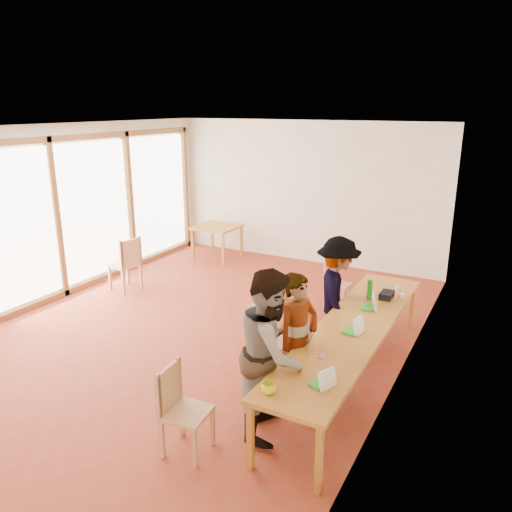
{
  "coord_description": "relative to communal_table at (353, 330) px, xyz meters",
  "views": [
    {
      "loc": [
        4.07,
        -5.78,
        3.3
      ],
      "look_at": [
        0.65,
        0.58,
        1.1
      ],
      "focal_mm": 35.0,
      "sensor_mm": 36.0,
      "label": 1
    }
  ],
  "objects": [
    {
      "name": "laptop_mid",
      "position": [
        0.08,
        -0.17,
        0.1
      ],
      "size": [
        0.23,
        0.26,
        0.2
      ],
      "rotation": [
        0.0,
        0.0,
        -0.13
      ],
      "color": "green",
      "rests_on": "communal_table"
    },
    {
      "name": "green_bottle",
      "position": [
        -0.07,
        0.93,
        0.19
      ],
      "size": [
        0.07,
        0.07,
        0.28
      ],
      "primitive_type": "cylinder",
      "color": "#14821B",
      "rests_on": "communal_table"
    },
    {
      "name": "side_table",
      "position": [
        -4.23,
        3.6,
        -0.03
      ],
      "size": [
        0.9,
        0.9,
        0.75
      ],
      "rotation": [
        0.0,
        0.0,
        -0.02
      ],
      "color": "orange",
      "rests_on": "ground"
    },
    {
      "name": "window_wall",
      "position": [
        -5.46,
        0.4,
        0.8
      ],
      "size": [
        0.1,
        8.0,
        3.0
      ],
      "primitive_type": "cube",
      "color": "white",
      "rests_on": "ground"
    },
    {
      "name": "pink_phone",
      "position": [
        -0.05,
        -0.89,
        0.05
      ],
      "size": [
        0.05,
        0.1,
        0.01
      ],
      "primitive_type": "cube",
      "color": "#F448A1",
      "rests_on": "communal_table"
    },
    {
      "name": "chair_empty",
      "position": [
        -1.04,
        2.25,
        -0.21
      ],
      "size": [
        0.41,
        0.41,
        0.43
      ],
      "rotation": [
        0.0,
        0.0,
        -0.08
      ],
      "color": "tan",
      "rests_on": "ground"
    },
    {
      "name": "person_near",
      "position": [
        -0.4,
        -0.73,
        0.08
      ],
      "size": [
        0.55,
        0.67,
        1.57
      ],
      "primitive_type": "imported",
      "rotation": [
        0.0,
        0.0,
        1.21
      ],
      "color": "gray",
      "rests_on": "ground"
    },
    {
      "name": "laptop_near",
      "position": [
        0.17,
        -1.42,
        0.1
      ],
      "size": [
        0.26,
        0.27,
        0.19
      ],
      "rotation": [
        0.0,
        0.0,
        -0.41
      ],
      "color": "green",
      "rests_on": "communal_table"
    },
    {
      "name": "ground",
      "position": [
        -2.5,
        0.4,
        -0.7
      ],
      "size": [
        8.0,
        8.0,
        0.0
      ],
      "primitive_type": "plane",
      "color": "brown",
      "rests_on": "ground"
    },
    {
      "name": "yellow_mug",
      "position": [
        -0.23,
        -1.78,
        0.1
      ],
      "size": [
        0.18,
        0.18,
        0.11
      ],
      "primitive_type": "imported",
      "rotation": [
        0.0,
        0.0,
        -0.31
      ],
      "color": "#C7CC15",
      "rests_on": "communal_table"
    },
    {
      "name": "condiment_cup",
      "position": [
        0.3,
        1.21,
        0.08
      ],
      "size": [
        0.08,
        0.08,
        0.06
      ],
      "primitive_type": "cylinder",
      "color": "white",
      "rests_on": "communal_table"
    },
    {
      "name": "wall_right",
      "position": [
        0.5,
        0.4,
        0.8
      ],
      "size": [
        0.1,
        8.0,
        3.0
      ],
      "primitive_type": "cube",
      "color": "white",
      "rests_on": "ground"
    },
    {
      "name": "laptop_far",
      "position": [
        0.04,
        0.64,
        0.1
      ],
      "size": [
        0.25,
        0.27,
        0.2
      ],
      "rotation": [
        0.0,
        0.0,
        0.24
      ],
      "color": "green",
      "rests_on": "communal_table"
    },
    {
      "name": "wall_back",
      "position": [
        -2.5,
        4.4,
        0.8
      ],
      "size": [
        6.0,
        0.1,
        3.0
      ],
      "primitive_type": "cube",
      "color": "white",
      "rests_on": "ground"
    },
    {
      "name": "chair_mid",
      "position": [
        -1.03,
        -0.31,
        -0.12
      ],
      "size": [
        0.53,
        0.53,
        0.51
      ],
      "rotation": [
        0.0,
        0.0,
        -0.21
      ],
      "color": "tan",
      "rests_on": "ground"
    },
    {
      "name": "clear_glass",
      "position": [
        0.21,
        1.43,
        0.09
      ],
      "size": [
        0.07,
        0.07,
        0.09
      ],
      "primitive_type": "cylinder",
      "color": "silver",
      "rests_on": "communal_table"
    },
    {
      "name": "chair_spare",
      "position": [
        -4.59,
        1.14,
        -0.09
      ],
      "size": [
        0.54,
        0.54,
        0.53
      ],
      "rotation": [
        0.0,
        0.0,
        2.95
      ],
      "color": "tan",
      "rests_on": "ground"
    },
    {
      "name": "person_far",
      "position": [
        -0.48,
        0.8,
        0.1
      ],
      "size": [
        0.97,
        1.19,
        1.61
      ],
      "primitive_type": "imported",
      "rotation": [
        0.0,
        0.0,
        1.99
      ],
      "color": "gray",
      "rests_on": "ground"
    },
    {
      "name": "chair_near",
      "position": [
        -1.1,
        -2.02,
        -0.15
      ],
      "size": [
        0.46,
        0.46,
        0.48
      ],
      "rotation": [
        0.0,
        0.0,
        0.09
      ],
      "color": "tan",
      "rests_on": "ground"
    },
    {
      "name": "person_mid",
      "position": [
        -0.45,
        -1.29,
        0.18
      ],
      "size": [
        0.89,
        1.02,
        1.78
      ],
      "primitive_type": "imported",
      "rotation": [
        0.0,
        0.0,
        1.86
      ],
      "color": "gray",
      "rests_on": "ground"
    },
    {
      "name": "ceiling",
      "position": [
        -2.5,
        0.4,
        2.32
      ],
      "size": [
        6.0,
        8.0,
        0.04
      ],
      "primitive_type": "cube",
      "color": "white",
      "rests_on": "wall_back"
    },
    {
      "name": "communal_table",
      "position": [
        0.0,
        0.0,
        0.0
      ],
      "size": [
        0.8,
        4.0,
        0.75
      ],
      "color": "orange",
      "rests_on": "ground"
    },
    {
      "name": "chair_far",
      "position": [
        -1.18,
        0.79,
        -0.2
      ],
      "size": [
        0.43,
        0.43,
        0.44
      ],
      "rotation": [
        0.0,
        0.0,
        0.14
      ],
      "color": "tan",
      "rests_on": "ground"
    },
    {
      "name": "black_pouch",
      "position": [
        0.13,
        1.09,
        0.09
      ],
      "size": [
        0.16,
        0.26,
        0.09
      ],
      "primitive_type": "cube",
      "color": "black",
      "rests_on": "communal_table"
    }
  ]
}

